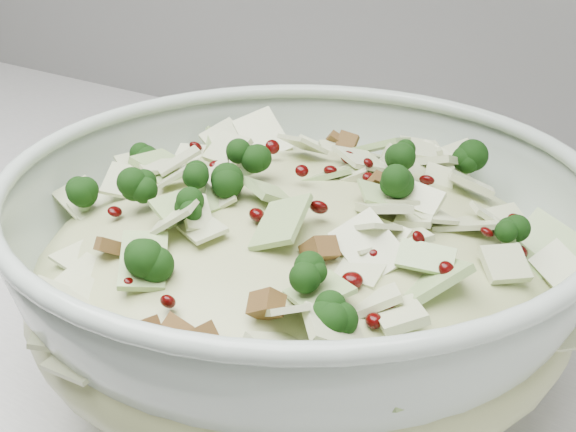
% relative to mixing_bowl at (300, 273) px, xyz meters
% --- Properties ---
extents(mixing_bowl, '(0.34, 0.34, 0.13)m').
position_rel_mixing_bowl_xyz_m(mixing_bowl, '(0.00, 0.00, 0.00)').
color(mixing_bowl, '#A7B8AA').
rests_on(mixing_bowl, counter).
extents(salad, '(0.37, 0.37, 0.13)m').
position_rel_mixing_bowl_xyz_m(salad, '(0.00, -0.00, 0.02)').
color(salad, '#AFB87D').
rests_on(salad, mixing_bowl).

